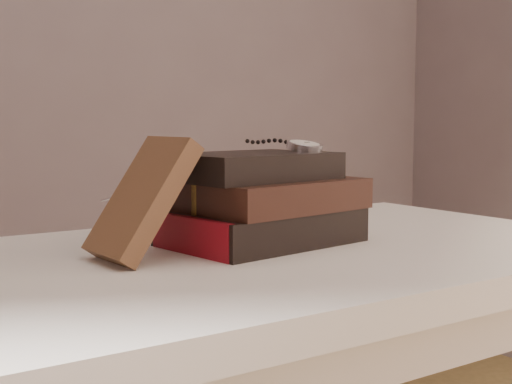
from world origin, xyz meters
TOP-DOWN VIEW (x-y plane):
  - table at (0.00, 0.35)m, footprint 1.00×0.60m
  - book_stack at (-0.00, 0.38)m, footprint 0.29×0.22m
  - journal at (-0.20, 0.37)m, footprint 0.13×0.12m
  - pocket_watch at (0.07, 0.38)m, footprint 0.06×0.16m
  - eyeglasses at (-0.11, 0.46)m, footprint 0.13×0.14m

SIDE VIEW (x-z plane):
  - table at x=0.00m, z-range 0.28..1.03m
  - book_stack at x=0.00m, z-range 0.75..0.88m
  - eyeglasses at x=-0.11m, z-range 0.80..0.85m
  - journal at x=-0.20m, z-range 0.75..0.91m
  - pocket_watch at x=0.07m, z-range 0.88..0.90m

